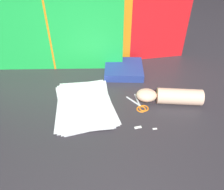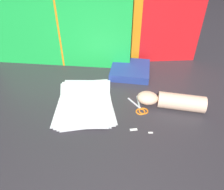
% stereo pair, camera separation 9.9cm
% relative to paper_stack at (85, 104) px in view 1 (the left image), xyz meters
% --- Properties ---
extents(ground_plane, '(6.00, 6.00, 0.00)m').
position_rel_paper_stack_xyz_m(ground_plane, '(0.13, 0.01, -0.01)').
color(ground_plane, '#2D2B30').
extents(backdrop_panel_left, '(0.81, 0.18, 0.49)m').
position_rel_paper_stack_xyz_m(backdrop_panel_left, '(-0.15, 0.37, 0.24)').
color(backdrop_panel_left, green).
rests_on(backdrop_panel_left, ground_plane).
extents(backdrop_panel_center, '(0.60, 0.03, 0.52)m').
position_rel_paper_stack_xyz_m(backdrop_panel_center, '(0.17, 0.37, 0.25)').
color(backdrop_panel_center, orange).
rests_on(backdrop_panel_center, ground_plane).
extents(backdrop_panel_right, '(0.53, 0.03, 0.54)m').
position_rel_paper_stack_xyz_m(backdrop_panel_right, '(0.41, 0.37, 0.26)').
color(backdrop_panel_right, red).
rests_on(backdrop_panel_right, ground_plane).
extents(paper_stack, '(0.28, 0.38, 0.01)m').
position_rel_paper_stack_xyz_m(paper_stack, '(0.00, 0.00, 0.00)').
color(paper_stack, white).
rests_on(paper_stack, ground_plane).
extents(book_closed, '(0.26, 0.26, 0.04)m').
position_rel_paper_stack_xyz_m(book_closed, '(0.25, 0.24, 0.01)').
color(book_closed, navy).
rests_on(book_closed, ground_plane).
extents(scissors, '(0.09, 0.14, 0.01)m').
position_rel_paper_stack_xyz_m(scissors, '(0.25, -0.06, -0.00)').
color(scissors, silver).
rests_on(scissors, ground_plane).
extents(hand_forearm, '(0.31, 0.16, 0.08)m').
position_rel_paper_stack_xyz_m(hand_forearm, '(0.40, -0.07, 0.03)').
color(hand_forearm, beige).
rests_on(hand_forearm, ground_plane).
extents(paper_scrap_near, '(0.03, 0.01, 0.00)m').
position_rel_paper_stack_xyz_m(paper_scrap_near, '(0.20, -0.19, -0.01)').
color(paper_scrap_near, white).
rests_on(paper_scrap_near, ground_plane).
extents(paper_scrap_mid, '(0.02, 0.01, 0.00)m').
position_rel_paper_stack_xyz_m(paper_scrap_mid, '(0.27, -0.22, -0.01)').
color(paper_scrap_mid, white).
rests_on(paper_scrap_mid, ground_plane).
extents(pen, '(0.12, 0.11, 0.01)m').
position_rel_paper_stack_xyz_m(pen, '(-0.07, 0.03, -0.00)').
color(pen, '#2333B2').
rests_on(pen, ground_plane).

